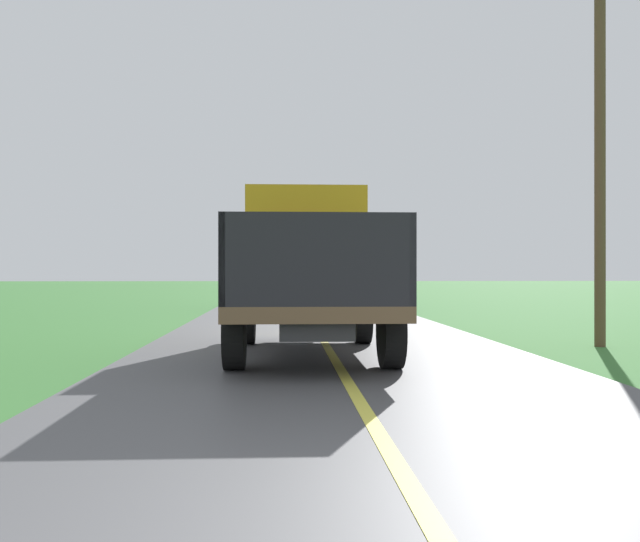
% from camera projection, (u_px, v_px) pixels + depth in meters
% --- Properties ---
extents(banana_truck_near, '(2.38, 5.82, 2.80)m').
position_uv_depth(banana_truck_near, '(308.00, 267.00, 11.88)').
color(banana_truck_near, '#2D2D30').
rests_on(banana_truck_near, road_surface).
extents(banana_truck_far, '(2.38, 5.81, 2.80)m').
position_uv_depth(banana_truck_far, '(303.00, 270.00, 27.40)').
color(banana_truck_far, '#2D2D30').
rests_on(banana_truck_far, road_surface).
extents(utility_pole_roadside, '(2.27, 0.20, 7.22)m').
position_uv_depth(utility_pole_roadside, '(600.00, 134.00, 13.05)').
color(utility_pole_roadside, brown).
rests_on(utility_pole_roadside, ground).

